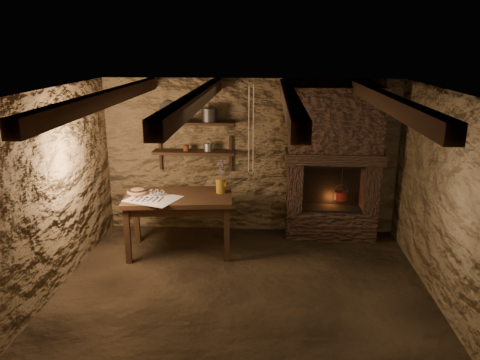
# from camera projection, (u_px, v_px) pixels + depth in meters

# --- Properties ---
(floor) EXTENTS (4.50, 4.50, 0.00)m
(floor) POSITION_uv_depth(u_px,v_px,m) (243.00, 291.00, 5.67)
(floor) COLOR black
(floor) RESTS_ON ground
(back_wall) EXTENTS (4.50, 0.04, 2.40)m
(back_wall) POSITION_uv_depth(u_px,v_px,m) (250.00, 157.00, 7.25)
(back_wall) COLOR brown
(back_wall) RESTS_ON floor
(front_wall) EXTENTS (4.50, 0.04, 2.40)m
(front_wall) POSITION_uv_depth(u_px,v_px,m) (227.00, 283.00, 3.42)
(front_wall) COLOR brown
(front_wall) RESTS_ON floor
(left_wall) EXTENTS (0.04, 4.00, 2.40)m
(left_wall) POSITION_uv_depth(u_px,v_px,m) (51.00, 193.00, 5.47)
(left_wall) COLOR brown
(left_wall) RESTS_ON floor
(right_wall) EXTENTS (0.04, 4.00, 2.40)m
(right_wall) POSITION_uv_depth(u_px,v_px,m) (444.00, 201.00, 5.20)
(right_wall) COLOR brown
(right_wall) RESTS_ON floor
(ceiling) EXTENTS (4.50, 4.00, 0.04)m
(ceiling) POSITION_uv_depth(u_px,v_px,m) (243.00, 91.00, 5.00)
(ceiling) COLOR black
(ceiling) RESTS_ON back_wall
(beam_far_left) EXTENTS (0.14, 3.95, 0.16)m
(beam_far_left) POSITION_uv_depth(u_px,v_px,m) (106.00, 98.00, 5.12)
(beam_far_left) COLOR black
(beam_far_left) RESTS_ON ceiling
(beam_mid_left) EXTENTS (0.14, 3.95, 0.16)m
(beam_mid_left) POSITION_uv_depth(u_px,v_px,m) (197.00, 99.00, 5.06)
(beam_mid_left) COLOR black
(beam_mid_left) RESTS_ON ceiling
(beam_mid_right) EXTENTS (0.14, 3.95, 0.16)m
(beam_mid_right) POSITION_uv_depth(u_px,v_px,m) (290.00, 100.00, 5.00)
(beam_mid_right) COLOR black
(beam_mid_right) RESTS_ON ceiling
(beam_far_right) EXTENTS (0.14, 3.95, 0.16)m
(beam_far_right) POSITION_uv_depth(u_px,v_px,m) (385.00, 100.00, 4.94)
(beam_far_right) COLOR black
(beam_far_right) RESTS_ON ceiling
(shelf_lower) EXTENTS (1.25, 0.30, 0.04)m
(shelf_lower) POSITION_uv_depth(u_px,v_px,m) (194.00, 152.00, 7.12)
(shelf_lower) COLOR black
(shelf_lower) RESTS_ON back_wall
(shelf_upper) EXTENTS (1.25, 0.30, 0.04)m
(shelf_upper) POSITION_uv_depth(u_px,v_px,m) (193.00, 123.00, 7.00)
(shelf_upper) COLOR black
(shelf_upper) RESTS_ON back_wall
(hearth) EXTENTS (1.43, 0.51, 2.30)m
(hearth) POSITION_uv_depth(u_px,v_px,m) (333.00, 160.00, 6.95)
(hearth) COLOR #322119
(hearth) RESTS_ON floor
(work_table) EXTENTS (1.56, 1.00, 0.85)m
(work_table) POSITION_uv_depth(u_px,v_px,m) (179.00, 221.00, 6.64)
(work_table) COLOR #352112
(work_table) RESTS_ON floor
(linen_cloth) EXTENTS (0.81, 0.73, 0.01)m
(linen_cloth) POSITION_uv_depth(u_px,v_px,m) (153.00, 199.00, 6.37)
(linen_cloth) COLOR silver
(linen_cloth) RESTS_ON work_table
(pewter_cutlery_row) EXTENTS (0.59, 0.40, 0.01)m
(pewter_cutlery_row) POSITION_uv_depth(u_px,v_px,m) (153.00, 199.00, 6.35)
(pewter_cutlery_row) COLOR gray
(pewter_cutlery_row) RESTS_ON linen_cloth
(drinking_glasses) EXTENTS (0.21, 0.06, 0.09)m
(drinking_glasses) POSITION_uv_depth(u_px,v_px,m) (157.00, 193.00, 6.48)
(drinking_glasses) COLOR white
(drinking_glasses) RESTS_ON linen_cloth
(stoneware_jug) EXTENTS (0.16, 0.16, 0.47)m
(stoneware_jug) POSITION_uv_depth(u_px,v_px,m) (221.00, 179.00, 6.59)
(stoneware_jug) COLOR #A2751F
(stoneware_jug) RESTS_ON work_table
(wooden_bowl) EXTENTS (0.40, 0.40, 0.11)m
(wooden_bowl) POSITION_uv_depth(u_px,v_px,m) (138.00, 192.00, 6.56)
(wooden_bowl) COLOR brown
(wooden_bowl) RESTS_ON work_table
(iron_stockpot) EXTENTS (0.30, 0.30, 0.18)m
(iron_stockpot) POSITION_uv_depth(u_px,v_px,m) (210.00, 116.00, 6.95)
(iron_stockpot) COLOR #292624
(iron_stockpot) RESTS_ON shelf_upper
(tin_pan) EXTENTS (0.32, 0.24, 0.29)m
(tin_pan) POSITION_uv_depth(u_px,v_px,m) (168.00, 110.00, 7.07)
(tin_pan) COLOR #A8A8A3
(tin_pan) RESTS_ON shelf_upper
(small_kettle) EXTENTS (0.18, 0.14, 0.18)m
(small_kettle) POSITION_uv_depth(u_px,v_px,m) (208.00, 147.00, 7.09)
(small_kettle) COLOR #A8A8A3
(small_kettle) RESTS_ON shelf_lower
(rusty_tin) EXTENTS (0.09, 0.09, 0.09)m
(rusty_tin) POSITION_uv_depth(u_px,v_px,m) (186.00, 148.00, 7.11)
(rusty_tin) COLOR #552511
(rusty_tin) RESTS_ON shelf_lower
(red_pot) EXTENTS (0.23, 0.23, 0.54)m
(red_pot) POSITION_uv_depth(u_px,v_px,m) (341.00, 195.00, 7.04)
(red_pot) COLOR maroon
(red_pot) RESTS_ON hearth
(hanging_ropes) EXTENTS (0.08, 0.08, 1.20)m
(hanging_ropes) POSITION_uv_depth(u_px,v_px,m) (251.00, 129.00, 6.17)
(hanging_ropes) COLOR beige
(hanging_ropes) RESTS_ON ceiling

